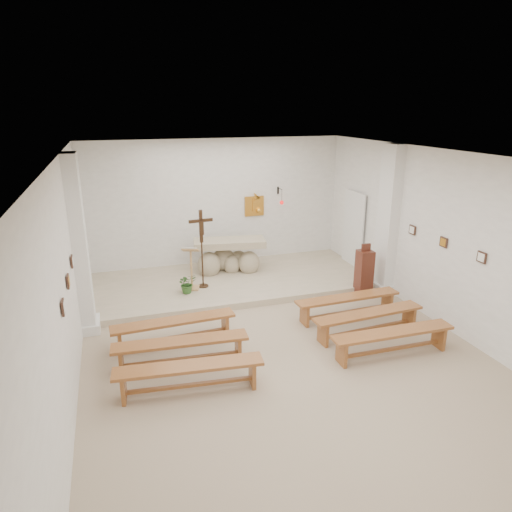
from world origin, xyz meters
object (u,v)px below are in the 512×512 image
object	(u,v)px
donation_pedestal	(364,273)
bench_left_third	(189,372)
crucifix_stand	(202,243)
bench_left_second	(181,347)
bench_right_third	(393,337)
bench_right_second	(368,318)
altar	(229,258)
lectern	(191,268)
bench_right_front	(348,302)
bench_left_front	(174,326)

from	to	relation	value
donation_pedestal	bench_left_third	distance (m)	5.31
crucifix_stand	bench_left_second	world-z (taller)	crucifix_stand
bench_left_third	bench_right_third	xyz separation A→B (m)	(3.65, 0.00, 0.00)
bench_left_third	bench_right_second	bearing A→B (deg)	18.60
altar	bench_left_third	bearing A→B (deg)	-102.24
bench_left_second	bench_left_third	world-z (taller)	same
lectern	crucifix_stand	distance (m)	0.63
lectern	bench_right_second	world-z (taller)	lectern
donation_pedestal	bench_right_front	size ratio (longest dim) A/B	0.55
bench_right_front	bench_left_third	xyz separation A→B (m)	(-3.65, -1.64, 0.00)
lectern	bench_right_second	bearing A→B (deg)	-28.07
bench_left_second	bench_right_third	size ratio (longest dim) A/B	1.01
bench_left_second	altar	bearing A→B (deg)	69.00
crucifix_stand	bench_right_front	distance (m)	3.59
bench_right_second	bench_left_third	world-z (taller)	same
crucifix_stand	bench_right_third	bearing A→B (deg)	-62.83
bench_left_third	bench_right_third	distance (m)	3.65
donation_pedestal	bench_left_second	world-z (taller)	donation_pedestal
bench_left_second	bench_right_third	distance (m)	3.74
altar	lectern	world-z (taller)	lectern
bench_left_second	bench_left_third	xyz separation A→B (m)	(0.00, -0.82, 0.00)
lectern	bench_right_front	xyz separation A→B (m)	(2.90, -2.24, -0.31)
altar	lectern	xyz separation A→B (m)	(-1.15, -0.93, 0.17)
bench_left_second	bench_left_third	distance (m)	0.82
bench_left_third	bench_right_third	size ratio (longest dim) A/B	1.01
crucifix_stand	bench_left_third	bearing A→B (deg)	-111.05
bench_left_second	bench_right_second	size ratio (longest dim) A/B	1.00
donation_pedestal	altar	bearing A→B (deg)	142.51
altar	bench_left_front	size ratio (longest dim) A/B	0.83
bench_left_front	bench_right_front	xyz separation A→B (m)	(3.65, 0.00, 0.00)
lectern	bench_left_third	xyz separation A→B (m)	(-0.74, -3.88, -0.31)
altar	lectern	size ratio (longest dim) A/B	1.80
donation_pedestal	bench_right_third	bearing A→B (deg)	-108.97
bench_right_second	donation_pedestal	bearing A→B (deg)	58.20
altar	bench_left_second	world-z (taller)	altar
altar	bench_right_front	bearing A→B (deg)	-51.76
crucifix_stand	donation_pedestal	distance (m)	3.88
altar	crucifix_stand	bearing A→B (deg)	-125.72
altar	donation_pedestal	world-z (taller)	donation_pedestal
bench_left_second	bench_left_third	bearing A→B (deg)	-85.65
altar	bench_right_second	xyz separation A→B (m)	(1.76, -3.99, -0.15)
bench_left_front	bench_left_second	distance (m)	0.82
bench_right_front	bench_left_third	bearing A→B (deg)	-157.62
lectern	bench_left_third	world-z (taller)	lectern
bench_left_second	bench_right_second	xyz separation A→B (m)	(3.65, 0.00, 0.00)
bench_left_front	bench_left_third	distance (m)	1.64
bench_right_front	bench_left_second	world-z (taller)	same
lectern	bench_left_second	size ratio (longest dim) A/B	0.46
crucifix_stand	bench_left_front	distance (m)	2.66
altar	bench_left_front	xyz separation A→B (m)	(-1.89, -3.17, -0.15)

